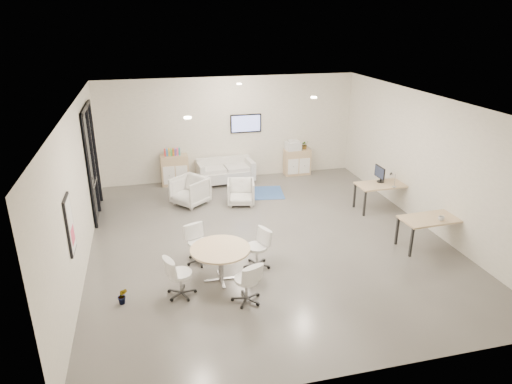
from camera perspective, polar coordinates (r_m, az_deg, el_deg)
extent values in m
cube|color=#55524E|center=(10.99, 1.39, -7.71)|extent=(8.00, 9.00, 0.80)
cube|color=white|center=(9.70, 1.60, 13.43)|extent=(8.00, 9.00, 0.80)
cube|color=beige|center=(14.77, -3.57, 8.25)|extent=(8.00, 0.80, 3.20)
cube|color=beige|center=(6.05, 14.10, -12.77)|extent=(8.00, 0.80, 3.20)
cube|color=beige|center=(10.01, -23.59, 0.04)|extent=(0.80, 9.00, 3.20)
cube|color=beige|center=(12.05, 22.15, 3.68)|extent=(0.80, 9.00, 3.20)
cube|color=black|center=(12.35, -19.82, 3.55)|extent=(0.02, 1.90, 2.85)
cube|color=black|center=(12.03, -20.54, 9.84)|extent=(0.06, 1.90, 0.08)
cube|color=black|center=(11.49, -20.09, 2.22)|extent=(0.06, 0.08, 2.85)
cube|color=black|center=(13.22, -19.41, 4.72)|extent=(0.06, 0.08, 2.85)
cube|color=black|center=(12.49, -19.67, 3.76)|extent=(0.06, 0.07, 2.85)
cube|color=#B2B2B7|center=(12.03, -19.49, 1.24)|extent=(0.04, 0.60, 0.05)
cube|color=black|center=(8.49, -22.27, -3.83)|extent=(0.04, 0.54, 1.04)
cube|color=white|center=(8.49, -22.13, -3.82)|extent=(0.01, 0.46, 0.96)
cube|color=#DA405F|center=(8.57, -21.92, -5.03)|extent=(0.01, 0.32, 0.30)
cube|color=black|center=(14.42, -1.29, 8.57)|extent=(0.98, 0.05, 0.58)
cube|color=#8897EC|center=(14.39, -1.26, 8.55)|extent=(0.90, 0.01, 0.50)
cylinder|color=#FFEAC6|center=(8.48, -8.55, 9.18)|extent=(0.14, 0.14, 0.03)
cylinder|color=#FFEAC6|center=(10.61, 7.24, 11.66)|extent=(0.14, 0.14, 0.03)
cylinder|color=#FFEAC6|center=(12.65, -2.12, 13.35)|extent=(0.14, 0.14, 0.03)
cube|color=tan|center=(14.26, -10.12, 2.74)|extent=(0.83, 0.41, 0.93)
cube|color=white|center=(14.08, -10.80, 2.04)|extent=(0.35, 0.02, 0.56)
cube|color=white|center=(14.10, -9.26, 2.17)|extent=(0.35, 0.02, 0.56)
cube|color=tan|center=(15.03, 5.15, 3.77)|extent=(0.84, 0.39, 0.84)
cube|color=white|center=(14.81, 4.68, 3.18)|extent=(0.35, 0.02, 0.51)
cube|color=white|center=(14.93, 6.09, 3.28)|extent=(0.35, 0.02, 0.51)
cube|color=red|center=(14.08, -11.32, 4.87)|extent=(0.04, 0.14, 0.22)
cube|color=#337FCC|center=(14.08, -11.07, 4.89)|extent=(0.04, 0.14, 0.22)
cube|color=gold|center=(14.09, -10.82, 4.91)|extent=(0.04, 0.14, 0.22)
cube|color=#4CB24C|center=(14.09, -10.57, 4.93)|extent=(0.04, 0.14, 0.22)
cube|color=#CC6619|center=(14.09, -10.31, 4.95)|extent=(0.04, 0.14, 0.22)
cube|color=purple|center=(14.10, -10.06, 4.97)|extent=(0.04, 0.14, 0.22)
cube|color=#E54C7F|center=(14.10, -9.81, 4.99)|extent=(0.04, 0.14, 0.22)
cube|color=teal|center=(14.10, -9.56, 5.02)|extent=(0.04, 0.14, 0.22)
cube|color=white|center=(14.83, 4.65, 5.77)|extent=(0.49, 0.42, 0.26)
cube|color=white|center=(14.78, 4.67, 6.36)|extent=(0.36, 0.31, 0.06)
cube|color=silver|center=(14.26, -3.87, 2.18)|extent=(1.77, 0.99, 0.32)
cube|color=silver|center=(14.47, -4.13, 3.79)|extent=(1.72, 0.33, 0.32)
cube|color=silver|center=(14.11, -7.00, 2.54)|extent=(0.22, 0.86, 0.64)
cube|color=silver|center=(14.36, -0.82, 3.03)|extent=(0.22, 0.86, 0.64)
cube|color=navy|center=(13.46, -0.07, -0.14)|extent=(1.76, 1.30, 0.01)
imported|color=silver|center=(12.68, -8.26, 0.29)|extent=(1.13, 1.14, 0.85)
imported|color=silver|center=(12.60, -1.91, 0.11)|extent=(0.85, 0.81, 0.75)
cube|color=tan|center=(12.58, 15.60, 0.91)|extent=(1.42, 0.74, 0.04)
cube|color=black|center=(12.17, 13.42, -1.43)|extent=(0.05, 0.05, 0.69)
cube|color=black|center=(12.80, 18.63, -0.85)|extent=(0.05, 0.05, 0.69)
cube|color=black|center=(12.66, 12.22, -0.41)|extent=(0.05, 0.05, 0.69)
cube|color=black|center=(13.27, 17.29, 0.10)|extent=(0.05, 0.05, 0.69)
cube|color=tan|center=(10.86, 21.14, -3.12)|extent=(1.42, 0.76, 0.04)
cube|color=black|center=(10.44, 18.85, -5.99)|extent=(0.05, 0.05, 0.68)
cube|color=black|center=(11.16, 24.48, -5.02)|extent=(0.05, 0.05, 0.68)
cube|color=black|center=(10.89, 17.22, -4.63)|extent=(0.05, 0.05, 0.68)
cube|color=black|center=(11.58, 22.73, -3.80)|extent=(0.05, 0.05, 0.68)
cylinder|color=black|center=(12.70, 15.29, 1.27)|extent=(0.20, 0.20, 0.02)
cube|color=black|center=(12.66, 15.35, 1.78)|extent=(0.04, 0.03, 0.24)
cube|color=black|center=(12.59, 15.21, 2.40)|extent=(0.03, 0.50, 0.32)
cylinder|color=tan|center=(8.92, -4.49, -7.13)|extent=(1.17, 1.17, 0.04)
cylinder|color=#B2B2B7|center=(9.09, -4.42, -9.10)|extent=(0.10, 0.10, 0.67)
cube|color=#B2B2B7|center=(9.26, -4.37, -10.82)|extent=(0.68, 0.06, 0.03)
cube|color=#B2B2B7|center=(9.26, -4.37, -10.82)|extent=(0.06, 0.68, 0.03)
imported|color=#3F7F3F|center=(14.96, 6.13, 5.77)|extent=(0.32, 0.34, 0.22)
imported|color=#3F7F3F|center=(8.87, -16.29, -12.85)|extent=(0.22, 0.35, 0.15)
imported|color=white|center=(10.75, 22.16, -3.03)|extent=(0.14, 0.12, 0.13)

